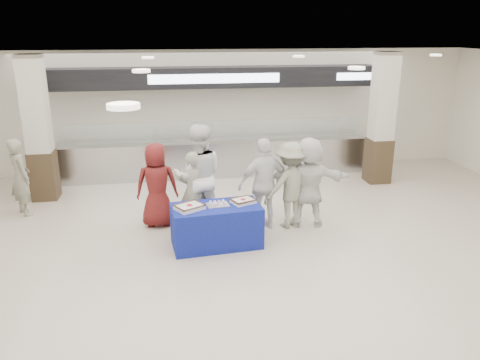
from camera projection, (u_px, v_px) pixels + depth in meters
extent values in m
plane|color=beige|center=(251.00, 275.00, 7.38)|extent=(14.00, 14.00, 0.00)
cube|color=#B3B6BB|center=(215.00, 158.00, 12.32)|extent=(8.00, 0.80, 0.90)
cube|color=#B3B6BB|center=(214.00, 141.00, 12.17)|extent=(8.00, 0.85, 0.04)
cube|color=white|center=(215.00, 131.00, 11.79)|extent=(7.60, 0.02, 0.50)
cube|color=black|center=(213.00, 77.00, 11.67)|extent=(8.40, 0.70, 0.50)
cube|color=silver|center=(215.00, 79.00, 11.33)|extent=(3.20, 0.03, 0.22)
cube|color=silver|center=(363.00, 76.00, 11.90)|extent=(1.40, 0.03, 0.18)
cube|color=#322517|center=(44.00, 175.00, 10.57)|extent=(0.55, 0.55, 1.10)
cube|color=beige|center=(35.00, 104.00, 10.07)|extent=(0.50, 0.50, 2.10)
cube|color=#322517|center=(378.00, 160.00, 11.75)|extent=(0.55, 0.55, 1.10)
cube|color=beige|center=(384.00, 96.00, 11.26)|extent=(0.50, 0.50, 2.10)
cube|color=navy|center=(216.00, 226.00, 8.28)|extent=(1.62, 0.92, 0.75)
cube|color=silver|center=(190.00, 207.00, 8.01)|extent=(0.56, 0.53, 0.07)
cube|color=#4D2C16|center=(190.00, 205.00, 7.99)|extent=(0.56, 0.53, 0.02)
cylinder|color=#A81825|center=(190.00, 205.00, 8.00)|extent=(0.14, 0.14, 0.01)
cube|color=silver|center=(243.00, 201.00, 8.31)|extent=(0.48, 0.43, 0.06)
cube|color=#4D2C16|center=(243.00, 199.00, 8.29)|extent=(0.48, 0.43, 0.02)
cylinder|color=#A81825|center=(243.00, 199.00, 8.30)|extent=(0.11, 0.11, 0.01)
cube|color=#B7B8BD|center=(218.00, 205.00, 8.20)|extent=(0.41, 0.33, 0.01)
imported|color=maroon|center=(157.00, 185.00, 9.01)|extent=(0.81, 0.53, 1.66)
imported|color=gray|center=(193.00, 191.00, 8.81)|extent=(0.65, 0.52, 1.56)
imported|color=white|center=(198.00, 176.00, 8.93)|extent=(1.01, 0.80, 2.03)
imported|color=white|center=(265.00, 184.00, 8.87)|extent=(1.09, 0.58, 1.78)
imported|color=gray|center=(290.00, 185.00, 8.96)|extent=(1.23, 0.94, 1.69)
imported|color=white|center=(308.00, 182.00, 9.00)|extent=(1.70, 0.70, 1.78)
imported|color=gray|center=(20.00, 177.00, 9.57)|extent=(0.66, 0.70, 1.62)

